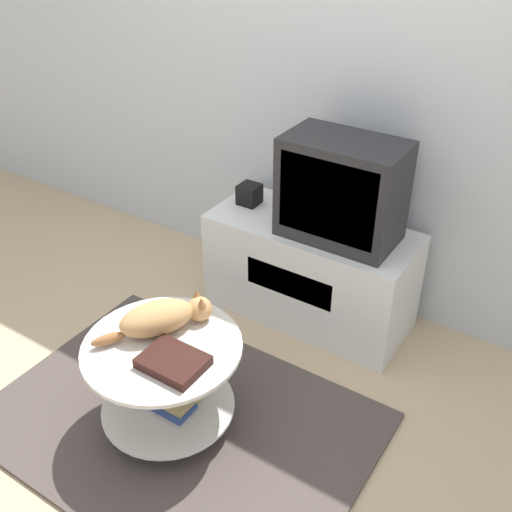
{
  "coord_description": "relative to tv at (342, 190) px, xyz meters",
  "views": [
    {
      "loc": [
        1.25,
        -1.32,
        2.02
      ],
      "look_at": [
        0.07,
        0.5,
        0.62
      ],
      "focal_mm": 42.0,
      "sensor_mm": 36.0,
      "label": 1
    }
  ],
  "objects": [
    {
      "name": "ground_plane",
      "position": [
        -0.23,
        -0.97,
        -0.79
      ],
      "size": [
        12.0,
        12.0,
        0.0
      ],
      "primitive_type": "plane",
      "color": "tan"
    },
    {
      "name": "wall_back",
      "position": [
        -0.23,
        0.33,
        0.51
      ],
      "size": [
        8.0,
        0.05,
        2.6
      ],
      "color": "silver",
      "rests_on": "ground_plane"
    },
    {
      "name": "rug",
      "position": [
        -0.23,
        -0.97,
        -0.78
      ],
      "size": [
        1.61,
        1.14,
        0.02
      ],
      "color": "#4C423D",
      "rests_on": "ground_plane"
    },
    {
      "name": "tv_stand",
      "position": [
        -0.15,
        0.02,
        -0.52
      ],
      "size": [
        1.05,
        0.45,
        0.54
      ],
      "color": "silver",
      "rests_on": "ground_plane"
    },
    {
      "name": "tv",
      "position": [
        0.0,
        0.0,
        0.0
      ],
      "size": [
        0.55,
        0.32,
        0.49
      ],
      "color": "#232326",
      "rests_on": "tv_stand"
    },
    {
      "name": "speaker",
      "position": [
        -0.54,
        0.05,
        -0.19
      ],
      "size": [
        0.11,
        0.11,
        0.11
      ],
      "color": "black",
      "rests_on": "tv_stand"
    },
    {
      "name": "coffee_table",
      "position": [
        -0.27,
        -0.99,
        -0.51
      ],
      "size": [
        0.64,
        0.64,
        0.43
      ],
      "color": "#B2B2B7",
      "rests_on": "rug"
    },
    {
      "name": "dvd_box",
      "position": [
        -0.15,
        -1.06,
        -0.32
      ],
      "size": [
        0.24,
        0.18,
        0.04
      ],
      "color": "black",
      "rests_on": "coffee_table"
    },
    {
      "name": "cat",
      "position": [
        -0.32,
        -0.92,
        -0.27
      ],
      "size": [
        0.31,
        0.45,
        0.13
      ],
      "rotation": [
        0.0,
        0.0,
        1.02
      ],
      "color": "tan",
      "rests_on": "coffee_table"
    }
  ]
}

